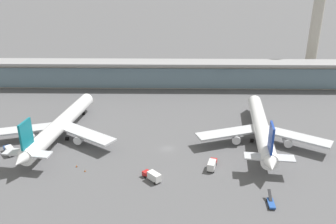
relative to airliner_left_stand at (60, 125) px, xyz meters
The scene contains 11 objects.
ground_plane 44.18m from the airliner_left_stand, 11.32° to the right, with size 1200.00×1200.00×0.00m, color #515154.
airliner_left_stand is the anchor object (origin of this frame).
airliner_centre_stand 79.63m from the airliner_left_stand, ahead, with size 50.76×66.43×17.69m.
service_truck_near_nose_red 49.04m from the airliner_left_stand, 37.89° to the right, with size 6.69×6.88×3.10m.
service_truck_mid_apron_blue 20.67m from the airliner_left_stand, 138.22° to the right, with size 6.39×7.12×3.10m.
service_truck_by_tail_red 62.82m from the airliner_left_stand, 21.10° to the right, with size 4.21×7.65×3.10m.
service_truck_on_taxiway_blue 85.21m from the airliner_left_stand, 29.85° to the right, with size 2.16×6.87×2.70m.
terminal_building 77.49m from the airliner_left_stand, 56.30° to the left, with size 204.17×12.80×15.20m.
control_tower 158.56m from the airliner_left_stand, 33.81° to the left, with size 12.00×12.00×71.07m.
safety_cone_bravo 29.88m from the airliner_left_stand, 58.57° to the right, with size 0.62×0.62×0.70m.
safety_cone_charlie 25.66m from the airliner_left_stand, 62.17° to the right, with size 0.62×0.62×0.70m.
Camera 1 is at (2.07, -120.26, 65.57)m, focal length 38.35 mm.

